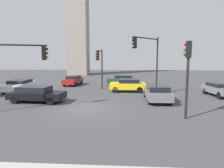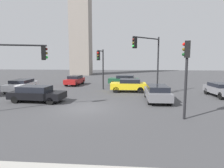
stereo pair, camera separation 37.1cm
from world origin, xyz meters
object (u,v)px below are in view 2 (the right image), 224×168
Objects in this scene: traffic_light_1 at (14,61)px; car_5 at (124,80)px; car_2 at (37,94)px; car_3 at (221,89)px; car_0 at (21,85)px; car_6 at (129,85)px; car_1 at (157,93)px; car_4 at (75,80)px; traffic_light_2 at (101,61)px; traffic_light_3 at (186,65)px; traffic_light_0 at (148,53)px.

traffic_light_1 is 16.01m from car_5.
car_5 is at bearing 60.93° from car_2.
car_3 is (17.00, 3.76, -0.00)m from car_2.
car_6 reaches higher than car_0.
car_1 is (14.85, -4.12, 0.03)m from car_0.
traffic_light_1 is 1.18× the size of car_4.
traffic_light_2 is at bearing 40.33° from traffic_light_1.
car_1 is at bearing 53.33° from traffic_light_2.
car_0 is 12.33m from car_6.
traffic_light_3 is 1.00× the size of car_2.
car_0 is at bearing -52.57° from traffic_light_0.
car_2 is at bearing -83.79° from car_3.
traffic_light_0 is at bearing -65.98° from traffic_light_3.
traffic_light_1 is at bearing 24.67° from car_0.
traffic_light_0 is at bearing -97.29° from car_3.
car_3 is 1.04× the size of car_6.
traffic_light_2 is at bearing -108.23° from car_3.
traffic_light_3 is 1.22× the size of car_6.
traffic_light_0 is 1.42× the size of car_4.
traffic_light_3 is 15.77m from car_5.
car_3 is 0.95× the size of car_5.
car_0 is 1.22× the size of car_6.
traffic_light_0 is at bearing 133.94° from car_6.
traffic_light_2 is 6.94m from car_4.
car_2 reaches higher than car_4.
car_6 reaches higher than car_1.
car_3 is (12.26, -2.60, -2.68)m from traffic_light_2.
car_1 is at bearing 71.82° from car_0.
traffic_light_1 is 1.03× the size of traffic_light_3.
car_1 is 5.27m from car_6.
car_6 is (0.62, -5.16, -0.00)m from car_5.
car_3 is (21.38, -1.59, 0.01)m from car_0.
car_5 is (-2.51, 7.12, -3.50)m from traffic_light_0.
traffic_light_3 is at bearing 37.82° from traffic_light_2.
traffic_light_1 reaches higher than car_2.
traffic_light_0 is at bearing 81.45° from car_0.
traffic_light_2 reaches higher than car_3.
traffic_light_0 is 1.25× the size of car_2.
traffic_light_0 is 1.25× the size of car_0.
traffic_light_1 reaches higher than traffic_light_2.
car_4 is (0.35, 11.01, -0.02)m from car_2.
traffic_light_1 reaches higher than car_0.
car_2 reaches higher than car_3.
car_2 is 9.86m from car_6.
car_6 is at bearing -92.85° from traffic_light_0.
car_6 is at bearing 102.33° from car_5.
car_1 is 1.10× the size of car_5.
car_3 is at bearing 83.15° from traffic_light_2.
traffic_light_0 is 1.25× the size of traffic_light_3.
traffic_light_0 is at bearing 114.88° from car_5.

